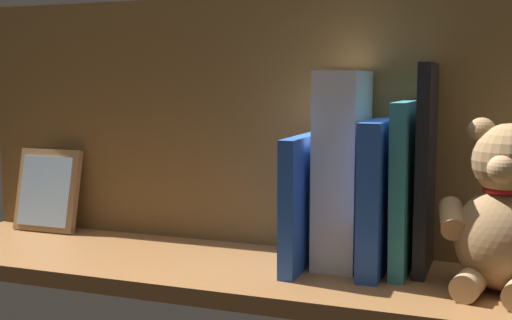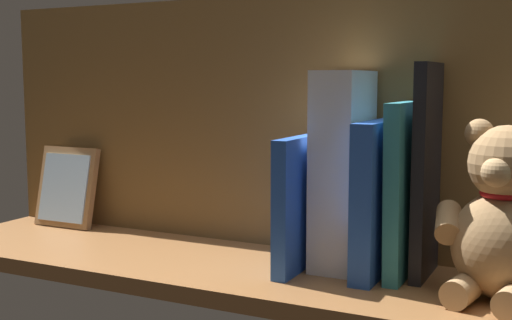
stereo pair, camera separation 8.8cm
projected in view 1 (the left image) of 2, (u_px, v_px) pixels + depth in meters
ground_plane at (256, 271)px, 90.12cm from camera, size 102.49×25.86×2.20cm
shelf_back_panel at (281, 123)px, 97.71cm from camera, size 102.49×1.50×37.00cm
teddy_bear at (506, 216)px, 77.20cm from camera, size 16.26×14.54×20.39cm
book_2 at (426, 169)px, 84.99cm from camera, size 1.57×10.21×26.91cm
book_3 at (404, 188)px, 85.16cm from camera, size 2.24×12.40×22.07cm
book_4 at (378, 196)px, 85.58cm from camera, size 2.77×14.17×19.67cm
dictionary_thick_white at (342, 169)px, 88.29cm from camera, size 5.68×11.11×25.94cm
book_5 at (303, 201)px, 88.25cm from camera, size 1.99×15.96×17.49cm
picture_frame_leaning at (47, 191)px, 109.42cm from camera, size 11.40×4.39×13.56cm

